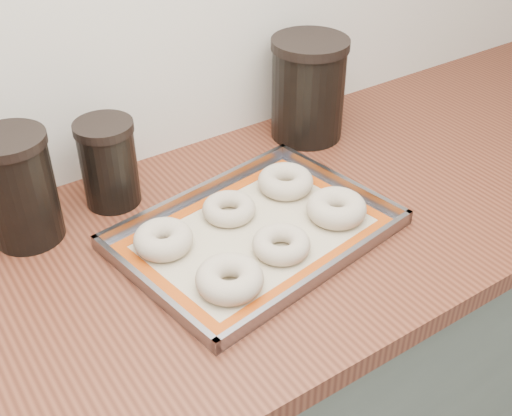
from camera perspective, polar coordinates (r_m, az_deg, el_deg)
cabinet at (r=1.47m, az=-1.46°, el=-17.01°), size 3.00×0.65×0.86m
countertop at (r=1.15m, az=-1.79°, el=-3.18°), size 3.06×0.68×0.04m
baking_tray at (r=1.13m, az=0.00°, el=-2.20°), size 0.51×0.40×0.03m
baking_mat at (r=1.13m, az=-0.00°, el=-2.28°), size 0.46×0.35×0.00m
bagel_front_left at (r=1.01m, az=-2.36°, el=-6.29°), size 0.14×0.14×0.04m
bagel_front_mid at (r=1.08m, az=2.26°, el=-3.24°), size 0.13×0.13×0.03m
bagel_front_right at (r=1.16m, az=7.16°, el=-0.01°), size 0.12×0.12×0.04m
bagel_back_left at (r=1.09m, az=-8.24°, el=-2.77°), size 0.12×0.12×0.04m
bagel_back_mid at (r=1.16m, az=-2.42°, el=-0.06°), size 0.12×0.12×0.03m
bagel_back_right at (r=1.23m, az=2.64°, el=2.39°), size 0.11×0.11×0.04m
canister_left at (r=1.14m, az=-20.31°, el=1.66°), size 0.13×0.13×0.20m
canister_mid at (r=1.20m, az=-12.97°, el=3.92°), size 0.11×0.11×0.17m
canister_right at (r=1.39m, az=4.66°, el=10.54°), size 0.16×0.16×0.22m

